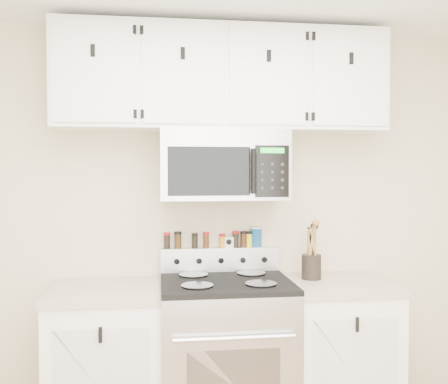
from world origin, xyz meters
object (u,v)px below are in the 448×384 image
object	(u,v)px
range	(226,357)
utensil_crock	(311,265)
microwave	(223,165)
salt_canister	(256,237)

from	to	relation	value
range	utensil_crock	xyz separation A→B (m)	(0.55, 0.10, 0.52)
microwave	utensil_crock	world-z (taller)	microwave
range	salt_canister	xyz separation A→B (m)	(0.24, 0.28, 0.68)
range	microwave	bearing A→B (deg)	89.77
utensil_crock	salt_canister	size ratio (longest dim) A/B	2.75
microwave	utensil_crock	bearing A→B (deg)	-2.87
utensil_crock	salt_canister	xyz separation A→B (m)	(-0.31, 0.18, 0.16)
utensil_crock	microwave	bearing A→B (deg)	177.13
microwave	utensil_crock	size ratio (longest dim) A/B	2.14
range	salt_canister	distance (m)	0.77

